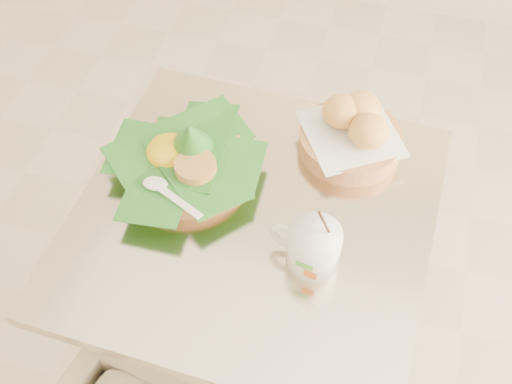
% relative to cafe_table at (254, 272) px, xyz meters
% --- Properties ---
extents(floor, '(3.60, 3.60, 0.00)m').
position_rel_cafe_table_xyz_m(floor, '(-0.10, 0.04, -0.53)').
color(floor, beige).
rests_on(floor, ground).
extents(cafe_table, '(0.73, 0.73, 0.75)m').
position_rel_cafe_table_xyz_m(cafe_table, '(0.00, 0.00, 0.00)').
color(cafe_table, gray).
rests_on(cafe_table, floor).
extents(rice_basket, '(0.32, 0.32, 0.16)m').
position_rel_cafe_table_xyz_m(rice_basket, '(-0.16, 0.07, 0.26)').
color(rice_basket, tan).
rests_on(rice_basket, cafe_table).
extents(bread_basket, '(0.26, 0.26, 0.11)m').
position_rel_cafe_table_xyz_m(bread_basket, '(0.15, 0.23, 0.27)').
color(bread_basket, tan).
rests_on(bread_basket, cafe_table).
extents(coffee_mug, '(0.14, 0.10, 0.17)m').
position_rel_cafe_table_xyz_m(coffee_mug, '(0.13, -0.07, 0.27)').
color(coffee_mug, white).
rests_on(coffee_mug, cafe_table).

